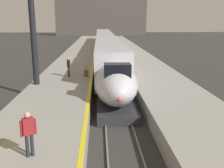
# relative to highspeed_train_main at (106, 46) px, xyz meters

# --- Properties ---
(platform_left) EXTENTS (4.80, 110.00, 1.05)m
(platform_left) POSITION_rel_highspeed_train_main_xyz_m (-4.05, -12.33, -1.43)
(platform_left) COLOR gray
(platform_left) RESTS_ON ground
(platform_right) EXTENTS (4.80, 110.00, 1.05)m
(platform_right) POSITION_rel_highspeed_train_main_xyz_m (4.05, -12.33, -1.43)
(platform_right) COLOR gray
(platform_right) RESTS_ON ground
(platform_left_safety_stripe) EXTENTS (0.20, 107.80, 0.01)m
(platform_left_safety_stripe) POSITION_rel_highspeed_train_main_xyz_m (-1.77, -12.33, -0.91)
(platform_left_safety_stripe) COLOR yellow
(platform_left_safety_stripe) RESTS_ON platform_left
(rail_main_left) EXTENTS (0.08, 110.00, 0.12)m
(rail_main_left) POSITION_rel_highspeed_train_main_xyz_m (-0.75, -9.58, -1.90)
(rail_main_left) COLOR slate
(rail_main_left) RESTS_ON ground
(rail_main_right) EXTENTS (0.08, 110.00, 0.12)m
(rail_main_right) POSITION_rel_highspeed_train_main_xyz_m (0.75, -9.58, -1.90)
(rail_main_right) COLOR slate
(rail_main_right) RESTS_ON ground
(highspeed_train_main) EXTENTS (2.92, 56.32, 3.60)m
(highspeed_train_main) POSITION_rel_highspeed_train_main_xyz_m (0.00, 0.00, 0.00)
(highspeed_train_main) COLOR silver
(highspeed_train_main) RESTS_ON ground
(station_column_mid) EXTENTS (4.00, 0.68, 9.79)m
(station_column_mid) POSITION_rel_highspeed_train_main_xyz_m (-5.90, -21.20, 4.94)
(station_column_mid) COLOR black
(station_column_mid) RESTS_ON platform_left
(passenger_near_edge) EXTENTS (0.34, 0.54, 1.69)m
(passenger_near_edge) POSITION_rel_highspeed_train_main_xyz_m (-3.71, -18.59, 0.08)
(passenger_near_edge) COLOR #23232D
(passenger_near_edge) RESTS_ON platform_left
(passenger_mid_platform) EXTENTS (0.52, 0.37, 1.69)m
(passenger_mid_platform) POSITION_rel_highspeed_train_main_xyz_m (-3.60, -32.20, 0.08)
(passenger_mid_platform) COLOR #23232D
(passenger_mid_platform) RESTS_ON platform_left
(rolling_suitcase) EXTENTS (0.40, 0.22, 0.98)m
(rolling_suitcase) POSITION_rel_highspeed_train_main_xyz_m (-2.21, -18.61, -0.61)
(rolling_suitcase) COLOR brown
(rolling_suitcase) RESTS_ON platform_left
(terminus_back_wall) EXTENTS (36.00, 2.00, 14.00)m
(terminus_back_wall) POSITION_rel_highspeed_train_main_xyz_m (0.00, 64.92, 5.04)
(terminus_back_wall) COLOR #4C4742
(terminus_back_wall) RESTS_ON ground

